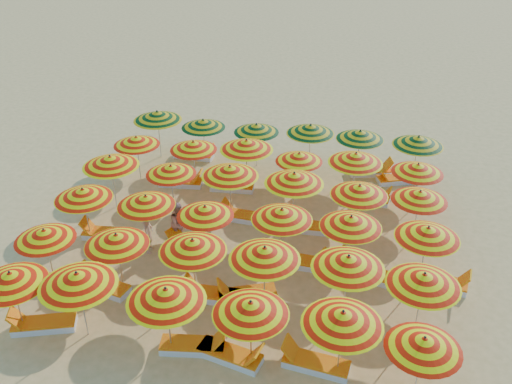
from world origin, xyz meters
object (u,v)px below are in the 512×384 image
umbrella_24 (136,141)px  lounger_18 (195,155)px  umbrella_5 (424,344)px  lounger_9 (190,248)px  umbrella_7 (116,240)px  umbrella_14 (205,211)px  umbrella_4 (343,318)px  umbrella_30 (157,116)px  beachgoer_a (148,233)px  lounger_2 (232,355)px  lounger_13 (244,216)px  lounger_3 (314,363)px  lounger_7 (246,294)px  umbrella_1 (77,279)px  umbrella_33 (311,129)px  lounger_14 (308,227)px  lounger_4 (69,281)px  umbrella_34 (360,135)px  lounger_15 (182,182)px  umbrella_20 (230,171)px  umbrella_29 (418,169)px  lounger_12 (440,282)px  lounger_11 (362,271)px  beachgoer_b (179,223)px  lounger_5 (102,285)px  lounger_19 (371,171)px  umbrella_12 (83,194)px  umbrella_35 (418,141)px  umbrella_6 (44,235)px  umbrella_28 (356,158)px  umbrella_13 (146,201)px  lounger_0 (42,324)px  umbrella_9 (265,253)px  lounger_20 (397,179)px  umbrella_8 (193,245)px  lounger_1 (194,345)px  umbrella_18 (110,161)px  umbrella_11 (424,280)px  lounger_6 (212,295)px  umbrella_31 (203,124)px  umbrella_26 (246,145)px  umbrella_16 (351,222)px  umbrella_22 (359,190)px  umbrella_25 (193,146)px  lounger_8 (107,233)px  umbrella_10 (348,262)px  umbrella_2 (166,295)px

umbrella_24 → lounger_18: (1.60, 2.28, -1.54)m
umbrella_5 → lounger_9: 8.52m
umbrella_7 → umbrella_14: bearing=46.7°
umbrella_4 → umbrella_7: size_ratio=0.98×
umbrella_30 → beachgoer_a: 7.13m
lounger_2 → lounger_13: (-1.24, 6.57, 0.00)m
lounger_3 → lounger_7: same height
umbrella_1 → umbrella_33: umbrella_1 is taller
lounger_3 → lounger_14: bearing=-74.1°
lounger_4 → lounger_14: same height
umbrella_5 → lounger_18: bearing=129.4°
umbrella_34 → lounger_9: umbrella_34 is taller
umbrella_5 → lounger_15: umbrella_5 is taller
umbrella_14 → umbrella_30: 7.67m
umbrella_20 → umbrella_29: bearing=16.5°
lounger_2 → lounger_12: 6.92m
lounger_11 → beachgoer_b: 6.17m
lounger_5 → lounger_19: (7.66, 9.17, 0.00)m
umbrella_12 → umbrella_34: (8.62, 6.64, -0.01)m
umbrella_35 → umbrella_6: bearing=-141.5°
umbrella_28 → umbrella_13: bearing=-146.1°
lounger_0 → lounger_3: bearing=162.1°
umbrella_9 → lounger_20: (3.76, 8.38, -1.74)m
umbrella_8 → umbrella_12: 4.88m
umbrella_7 → umbrella_28: 9.17m
lounger_1 → lounger_4: 4.87m
umbrella_13 → umbrella_18: (-2.19, 2.11, 0.13)m
lounger_1 → umbrella_20: bearing=87.1°
umbrella_11 → lounger_18: bearing=135.8°
umbrella_20 → lounger_7: bearing=-69.9°
umbrella_12 → lounger_18: bearing=76.3°
umbrella_1 → lounger_11: umbrella_1 is taller
lounger_6 → lounger_14: same height
umbrella_31 → umbrella_14: bearing=-72.6°
umbrella_26 → lounger_19: 5.56m
umbrella_9 → lounger_13: size_ratio=1.43×
umbrella_16 → lounger_9: bearing=-177.6°
lounger_15 → umbrella_13: bearing=-92.2°
umbrella_22 → lounger_7: umbrella_22 is taller
lounger_18 → umbrella_25: bearing=-70.3°
umbrella_24 → umbrella_30: umbrella_30 is taller
lounger_11 → lounger_18: size_ratio=1.05×
umbrella_25 → umbrella_29: size_ratio=1.00×
lounger_8 → lounger_13: 4.84m
lounger_2 → umbrella_30: bearing=131.7°
umbrella_10 → beachgoer_a: umbrella_10 is taller
umbrella_20 → umbrella_33: 4.85m
umbrella_2 → umbrella_28: size_ratio=1.05×
umbrella_13 → umbrella_12: bearing=-178.5°
lounger_1 → umbrella_16: bearing=41.0°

